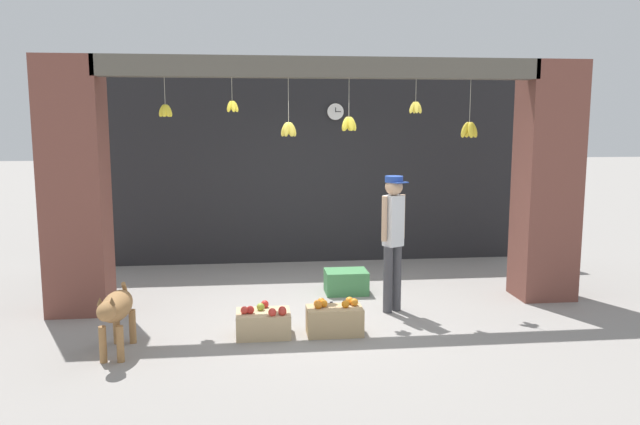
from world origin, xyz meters
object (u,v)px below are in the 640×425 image
Objects in this scene: produce_box_green at (346,282)px; wall_clock at (335,112)px; fruit_crate_oranges at (334,319)px; shopkeeper at (393,233)px; dog at (116,309)px; water_bottle at (331,312)px; fruit_crate_apples at (263,323)px.

wall_clock is at bearing 86.72° from produce_box_green.
shopkeeper is at bearing 42.38° from fruit_crate_oranges.
dog is 3.22m from shopkeeper.
produce_box_green is at bearing -93.28° from wall_clock.
water_bottle is at bearing 111.59° from dog.
dog is at bearing -165.53° from fruit_crate_apples.
fruit_crate_oranges is 1.04× the size of fruit_crate_apples.
shopkeeper is at bearing -63.40° from produce_box_green.
shopkeeper is 1.34m from fruit_crate_oranges.
produce_box_green is 2.02× the size of wall_clock.
shopkeeper is 2.86× the size of fruit_crate_apples.
shopkeeper is 5.96× the size of wall_clock.
shopkeeper is 1.19m from water_bottle.
fruit_crate_oranges reaches higher than produce_box_green.
dog is 2.38m from water_bottle.
produce_box_green is (1.13, 1.55, 0.01)m from fruit_crate_apples.
water_bottle is (-0.77, -0.29, -0.86)m from shopkeeper.
wall_clock is at bearing 81.50° from water_bottle.
fruit_crate_oranges is 1.62m from produce_box_green.
shopkeeper is (2.99, 1.06, 0.51)m from dog.
fruit_crate_oranges is at bearing -93.11° from water_bottle.
water_bottle is (-0.35, -1.14, -0.05)m from produce_box_green.
fruit_crate_oranges is at bearing 13.89° from shopkeeper.
fruit_crate_oranges reaches higher than water_bottle.
dog is at bearing -171.28° from fruit_crate_oranges.
fruit_crate_oranges is 2.62× the size of water_bottle.
wall_clock reaches higher than dog.
shopkeeper is 3.13m from wall_clock.
fruit_crate_apples reaches higher than water_bottle.
shopkeeper reaches higher than fruit_crate_apples.
produce_box_green is 2.96m from wall_clock.
water_bottle is (2.22, 0.77, -0.35)m from dog.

